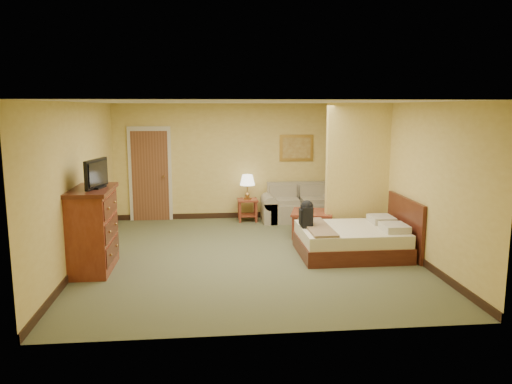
{
  "coord_description": "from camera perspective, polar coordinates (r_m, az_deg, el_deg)",
  "views": [
    {
      "loc": [
        -0.71,
        -8.22,
        2.53
      ],
      "look_at": [
        0.18,
        0.6,
        1.01
      ],
      "focal_mm": 35.0,
      "sensor_mm": 36.0,
      "label": 1
    }
  ],
  "objects": [
    {
      "name": "backpack",
      "position": [
        8.6,
        5.83,
        -2.4
      ],
      "size": [
        0.22,
        0.28,
        0.47
      ],
      "rotation": [
        0.0,
        0.0,
        -0.03
      ],
      "color": "black",
      "rests_on": "bed"
    },
    {
      "name": "right_wall",
      "position": [
        9.01,
        16.9,
        1.48
      ],
      "size": [
        0.02,
        6.0,
        2.6
      ],
      "primitive_type": "cube",
      "color": "#DABE5D",
      "rests_on": "floor"
    },
    {
      "name": "door",
      "position": [
        11.35,
        -11.99,
        1.96
      ],
      "size": [
        0.94,
        0.16,
        2.1
      ],
      "color": "beige",
      "rests_on": "floor"
    },
    {
      "name": "ceiling",
      "position": [
        8.25,
        -0.84,
        10.24
      ],
      "size": [
        6.0,
        6.0,
        0.0
      ],
      "primitive_type": "plane",
      "rotation": [
        3.14,
        0.0,
        0.0
      ],
      "color": "white",
      "rests_on": "back_wall"
    },
    {
      "name": "wall_picture",
      "position": [
        11.42,
        4.64,
        5.05
      ],
      "size": [
        0.77,
        0.04,
        0.6
      ],
      "color": "#B78E3F",
      "rests_on": "back_wall"
    },
    {
      "name": "baseboard",
      "position": [
        11.5,
        -2.1,
        -2.66
      ],
      "size": [
        5.5,
        0.02,
        0.12
      ],
      "primitive_type": "cube",
      "color": "black",
      "rests_on": "floor"
    },
    {
      "name": "bed",
      "position": [
        8.8,
        11.24,
        -5.32
      ],
      "size": [
        1.88,
        1.51,
        0.98
      ],
      "color": "#43180F",
      "rests_on": "floor"
    },
    {
      "name": "partition",
      "position": [
        9.66,
        11.51,
        2.24
      ],
      "size": [
        1.2,
        0.15,
        2.6
      ],
      "primitive_type": "cube",
      "color": "#DABE5D",
      "rests_on": "floor"
    },
    {
      "name": "side_table",
      "position": [
        11.13,
        -0.98,
        -1.68
      ],
      "size": [
        0.45,
        0.45,
        0.49
      ],
      "color": "maroon",
      "rests_on": "floor"
    },
    {
      "name": "tv",
      "position": [
        7.97,
        -17.79,
        1.92
      ],
      "size": [
        0.25,
        0.72,
        0.45
      ],
      "rotation": [
        0.0,
        0.0,
        -0.21
      ],
      "color": "black",
      "rests_on": "dresser"
    },
    {
      "name": "left_wall",
      "position": [
        8.56,
        -19.49,
        0.93
      ],
      "size": [
        0.02,
        6.0,
        2.6
      ],
      "primitive_type": "cube",
      "color": "#DABE5D",
      "rests_on": "floor"
    },
    {
      "name": "table_lamp",
      "position": [
        11.03,
        -0.99,
        1.31
      ],
      "size": [
        0.33,
        0.33,
        0.55
      ],
      "color": "#A67B3D",
      "rests_on": "side_table"
    },
    {
      "name": "floor",
      "position": [
        8.63,
        -0.8,
        -7.29
      ],
      "size": [
        6.0,
        6.0,
        0.0
      ],
      "primitive_type": "plane",
      "color": "#56593A",
      "rests_on": "ground"
    },
    {
      "name": "back_wall",
      "position": [
        11.31,
        -2.14,
        3.5
      ],
      "size": [
        5.5,
        0.02,
        2.6
      ],
      "primitive_type": "cube",
      "color": "#DABE5D",
      "rests_on": "floor"
    },
    {
      "name": "dresser",
      "position": [
        8.14,
        -18.17,
        -4.05
      ],
      "size": [
        0.64,
        1.22,
        1.3
      ],
      "color": "maroon",
      "rests_on": "floor"
    },
    {
      "name": "loveseat",
      "position": [
        11.22,
        4.92,
        -1.9
      ],
      "size": [
        1.66,
        0.77,
        0.84
      ],
      "color": "gray",
      "rests_on": "floor"
    },
    {
      "name": "coffee_table",
      "position": [
        9.85,
        6.43,
        -3.04
      ],
      "size": [
        0.96,
        0.96,
        0.5
      ],
      "rotation": [
        0.0,
        0.0,
        -0.26
      ],
      "color": "maroon",
      "rests_on": "floor"
    }
  ]
}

